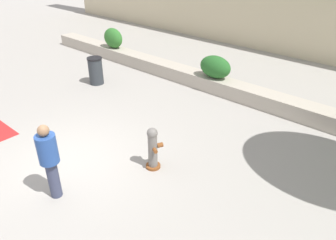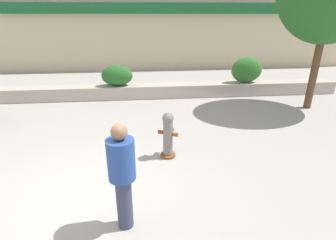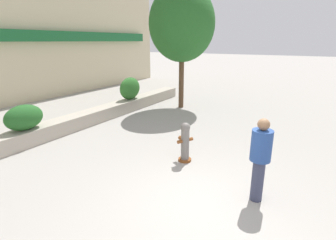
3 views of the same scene
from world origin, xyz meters
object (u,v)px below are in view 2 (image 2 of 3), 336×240
(fire_hydrant, at_px, (168,135))
(pedestrian, at_px, (122,172))
(hedge_bush_2, at_px, (247,70))
(hedge_bush_1, at_px, (117,76))

(fire_hydrant, bearing_deg, pedestrian, -112.87)
(pedestrian, bearing_deg, hedge_bush_2, 56.41)
(hedge_bush_2, xyz_separation_m, pedestrian, (-4.52, -6.81, -0.02))
(hedge_bush_1, xyz_separation_m, hedge_bush_2, (5.13, 0.00, 0.12))
(hedge_bush_1, height_order, fire_hydrant, hedge_bush_1)
(hedge_bush_2, bearing_deg, pedestrian, -123.59)
(pedestrian, bearing_deg, hedge_bush_1, 95.07)
(hedge_bush_1, xyz_separation_m, pedestrian, (0.60, -6.81, 0.10))
(hedge_bush_2, bearing_deg, fire_hydrant, -127.62)
(hedge_bush_1, relative_size, pedestrian, 0.68)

